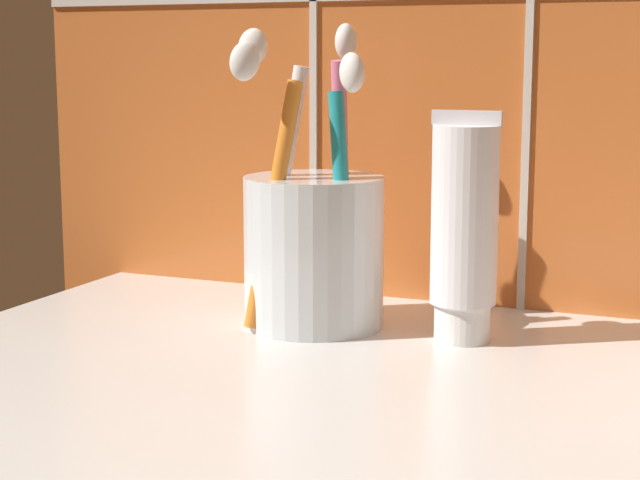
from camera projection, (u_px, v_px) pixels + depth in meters
The scene contains 3 objects.
sink_counter at pixel (409, 407), 51.69cm from camera, with size 56.83×37.37×2.00cm, color silver.
toothbrush_cup at pixel (313, 242), 62.66cm from camera, with size 8.96×9.35×17.79cm.
toothpaste_tube at pixel (458, 229), 59.11cm from camera, with size 3.89×3.70×12.87cm.
Camera 1 is at (15.30, -47.33, 17.78)cm, focal length 60.00 mm.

